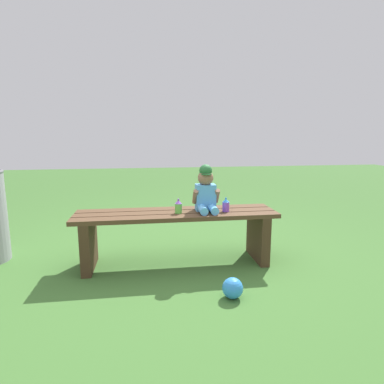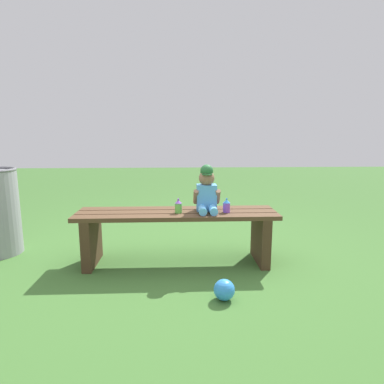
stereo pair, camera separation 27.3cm
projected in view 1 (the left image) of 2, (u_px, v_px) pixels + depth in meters
The scene contains 6 objects.
ground_plane at pixel (177, 263), 2.88m from camera, with size 16.00×16.00×0.00m, color #3D6B2D.
park_bench at pixel (176, 228), 2.83m from camera, with size 1.73×0.42×0.47m.
child_figure at pixel (206, 191), 2.81m from camera, with size 0.23×0.27×0.40m.
sippy_cup_left at pixel (178, 206), 2.75m from camera, with size 0.06×0.06×0.12m.
sippy_cup_right at pixel (226, 205), 2.80m from camera, with size 0.06×0.06×0.12m.
toy_ball at pixel (233, 288), 2.26m from camera, with size 0.15×0.15×0.15m, color #338CE5.
Camera 1 is at (-0.26, -2.71, 1.14)m, focal length 30.40 mm.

